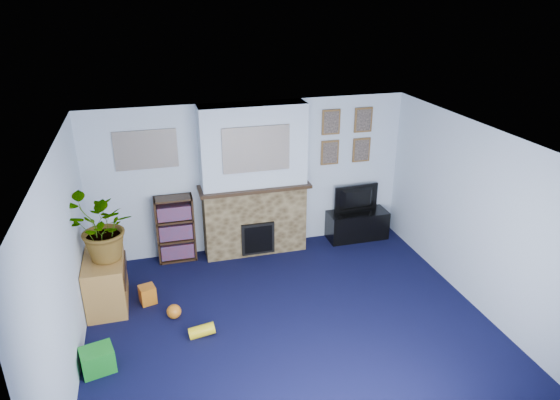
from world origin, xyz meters
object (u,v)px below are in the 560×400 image
object	(u,v)px
tv_stand	(357,226)
sideboard	(106,281)
bookshelf	(176,230)
television	(358,199)

from	to	relation	value
tv_stand	sideboard	distance (m)	4.12
tv_stand	bookshelf	world-z (taller)	bookshelf
bookshelf	sideboard	bearing A→B (deg)	-135.01
television	bookshelf	bearing A→B (deg)	-4.26
tv_stand	bookshelf	size ratio (longest dim) A/B	0.96
television	sideboard	world-z (taller)	television
tv_stand	sideboard	xyz separation A→B (m)	(-4.01, -0.92, 0.12)
tv_stand	television	distance (m)	0.48
tv_stand	television	size ratio (longest dim) A/B	1.30
tv_stand	sideboard	world-z (taller)	sideboard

